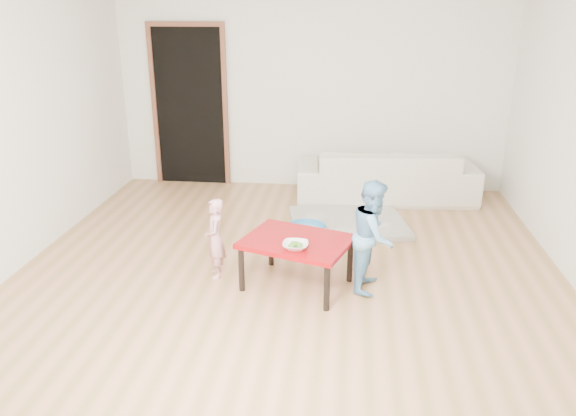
% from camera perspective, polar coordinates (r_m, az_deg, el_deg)
% --- Properties ---
extents(floor, '(5.00, 5.00, 0.01)m').
position_cam_1_polar(floor, '(5.33, 0.24, -5.83)').
color(floor, '#9E7943').
rests_on(floor, ground).
extents(back_wall, '(5.00, 0.02, 2.60)m').
position_cam_1_polar(back_wall, '(7.35, 2.37, 12.06)').
color(back_wall, white).
rests_on(back_wall, floor).
extents(left_wall, '(0.02, 5.00, 2.60)m').
position_cam_1_polar(left_wall, '(5.73, -25.73, 7.76)').
color(left_wall, white).
rests_on(left_wall, floor).
extents(doorway, '(1.02, 0.08, 2.11)m').
position_cam_1_polar(doorway, '(7.66, -9.89, 10.02)').
color(doorway, brown).
rests_on(doorway, back_wall).
extents(sofa, '(2.26, 1.05, 0.64)m').
position_cam_1_polar(sofa, '(7.12, 9.87, 3.43)').
color(sofa, beige).
rests_on(sofa, floor).
extents(cushion, '(0.61, 0.58, 0.13)m').
position_cam_1_polar(cushion, '(6.89, 6.14, 4.51)').
color(cushion, orange).
rests_on(cushion, sofa).
extents(red_table, '(1.05, 0.91, 0.44)m').
position_cam_1_polar(red_table, '(4.87, 0.89, -5.58)').
color(red_table, '#92070C').
rests_on(red_table, floor).
extents(bowl, '(0.21, 0.21, 0.05)m').
position_cam_1_polar(bowl, '(4.60, 0.76, -3.84)').
color(bowl, white).
rests_on(bowl, red_table).
extents(broccoli, '(0.12, 0.12, 0.06)m').
position_cam_1_polar(broccoli, '(4.60, 0.76, -3.82)').
color(broccoli, '#2D5919').
rests_on(broccoli, red_table).
extents(child_pink, '(0.24, 0.30, 0.73)m').
position_cam_1_polar(child_pink, '(5.03, -7.40, -3.09)').
color(child_pink, '#E16673').
rests_on(child_pink, floor).
extents(child_blue, '(0.45, 0.53, 0.97)m').
position_cam_1_polar(child_blue, '(4.80, 8.67, -2.79)').
color(child_blue, '#5DA4D9').
rests_on(child_blue, floor).
extents(basin, '(0.42, 0.42, 0.13)m').
position_cam_1_polar(basin, '(5.92, 1.85, -2.41)').
color(basin, '#3288BE').
rests_on(basin, floor).
extents(blanket, '(1.41, 1.25, 0.06)m').
position_cam_1_polar(blanket, '(6.28, 6.11, -1.49)').
color(blanket, '#B7AEA2').
rests_on(blanket, floor).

